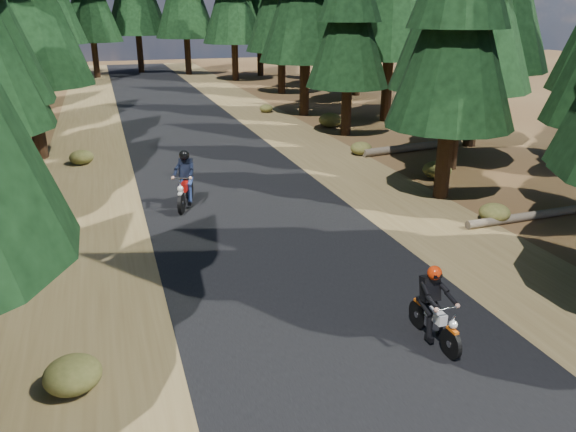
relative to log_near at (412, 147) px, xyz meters
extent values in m
plane|color=#4A301A|center=(-8.32, -10.23, -0.16)|extent=(120.00, 120.00, 0.00)
cube|color=black|center=(-8.32, -5.23, -0.15)|extent=(6.00, 100.00, 0.01)
cube|color=brown|center=(-12.92, -5.23, -0.16)|extent=(3.20, 100.00, 0.01)
cube|color=brown|center=(-3.72, -5.23, -0.16)|extent=(3.20, 100.00, 0.01)
cylinder|color=black|center=(-2.27, -5.75, 2.10)|extent=(0.48, 0.48, 4.52)
cone|color=black|center=(-2.27, -5.75, 4.92)|extent=(3.84, 3.84, 5.65)
cylinder|color=black|center=(-0.04, -2.83, 2.76)|extent=(0.53, 0.53, 5.84)
cylinder|color=black|center=(2.89, 0.11, 3.06)|extent=(0.56, 0.56, 6.43)
cylinder|color=black|center=(-14.68, 3.66, 2.70)|extent=(0.53, 0.53, 5.72)
cylinder|color=black|center=(-1.35, 3.84, 2.09)|extent=(0.48, 0.48, 4.51)
cone|color=black|center=(-1.35, 3.84, 4.91)|extent=(3.83, 3.83, 5.64)
cylinder|color=black|center=(2.15, 6.58, 3.08)|extent=(0.56, 0.56, 6.47)
cylinder|color=black|center=(-15.32, 10.53, 2.66)|extent=(0.53, 0.53, 5.64)
cylinder|color=black|center=(-1.40, 9.51, 2.75)|extent=(0.53, 0.53, 5.83)
cylinder|color=black|center=(3.20, 13.92, 2.15)|extent=(0.48, 0.48, 4.61)
cone|color=black|center=(3.20, 13.92, 5.03)|extent=(3.92, 3.92, 5.77)
cylinder|color=black|center=(-16.44, 17.23, 2.05)|extent=(0.48, 0.48, 4.42)
cone|color=black|center=(-16.44, 17.23, 4.81)|extent=(3.76, 3.76, 5.52)
cylinder|color=black|center=(0.02, 18.18, 2.72)|extent=(0.53, 0.53, 5.76)
cylinder|color=black|center=(4.70, 21.86, 2.67)|extent=(0.53, 0.53, 5.66)
cylinder|color=black|center=(4.68, 15.77, 2.84)|extent=(0.54, 0.54, 6.00)
cylinder|color=black|center=(6.68, 7.77, 2.64)|extent=(0.52, 0.52, 5.60)
cylinder|color=black|center=(-15.32, 26.77, 3.04)|extent=(0.56, 0.56, 6.40)
cylinder|color=black|center=(-1.32, 26.77, 2.84)|extent=(0.54, 0.54, 6.00)
cylinder|color=black|center=(-18.32, 29.77, 3.24)|extent=(0.57, 0.57, 6.80)
cylinder|color=black|center=(1.68, 29.77, 3.04)|extent=(0.56, 0.56, 6.40)
cylinder|color=black|center=(-12.32, 32.77, 2.84)|extent=(0.54, 0.54, 6.00)
cylinder|color=black|center=(-4.32, 32.77, 3.04)|extent=(0.56, 0.56, 6.40)
cylinder|color=black|center=(-8.32, 35.77, 3.24)|extent=(0.57, 0.57, 6.80)
cylinder|color=black|center=(4.68, 25.77, 2.84)|extent=(0.54, 0.54, 6.00)
cylinder|color=#4C4233|center=(0.00, 0.00, 0.00)|extent=(4.74, 0.97, 0.32)
cylinder|color=#4C4233|center=(-1.13, -8.32, -0.04)|extent=(3.96, 0.37, 0.24)
ellipsoid|color=#474C1E|center=(-14.13, -7.07, 0.07)|extent=(0.78, 0.78, 0.47)
ellipsoid|color=#474C1E|center=(-2.29, 0.09, 0.10)|extent=(0.88, 0.88, 0.53)
ellipsoid|color=#474C1E|center=(-2.04, -8.10, 0.10)|extent=(0.85, 0.85, 0.51)
ellipsoid|color=#474C1E|center=(-1.21, -3.83, 0.14)|extent=(1.00, 1.00, 0.60)
ellipsoid|color=#474C1E|center=(-3.19, 10.99, 0.07)|extent=(0.77, 0.77, 0.46)
ellipsoid|color=#474C1E|center=(-1.29, 5.85, 0.19)|extent=(1.18, 1.18, 0.71)
ellipsoid|color=#474C1E|center=(-16.15, 8.64, 0.14)|extent=(1.00, 1.00, 0.60)
ellipsoid|color=#474C1E|center=(-13.01, -12.31, 0.11)|extent=(0.89, 0.89, 0.53)
ellipsoid|color=#474C1E|center=(-13.12, 2.08, 0.11)|extent=(0.90, 0.90, 0.54)
cube|color=black|center=(-6.96, -12.89, 0.81)|extent=(0.32, 0.20, 0.46)
sphere|color=red|center=(-6.96, -12.89, 1.14)|extent=(0.26, 0.26, 0.26)
cube|color=black|center=(-10.06, -4.20, 1.00)|extent=(0.44, 0.35, 0.55)
sphere|color=black|center=(-10.06, -4.20, 1.40)|extent=(0.39, 0.39, 0.31)
camera|label=1|loc=(-12.11, -20.29, 5.42)|focal=35.00mm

